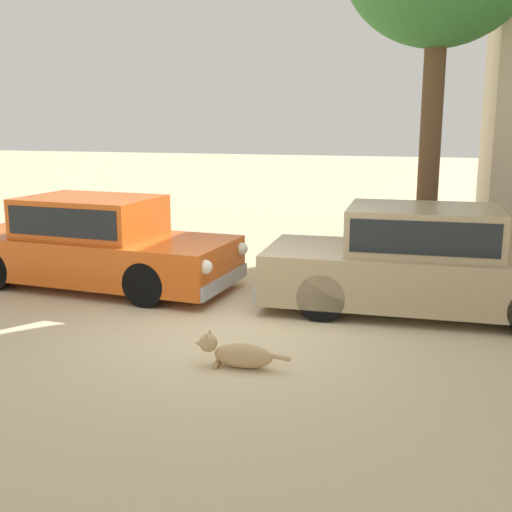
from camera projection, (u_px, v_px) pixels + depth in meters
ground_plane at (231, 327)px, 7.95m from camera, size 80.00×80.00×0.00m
parked_sedan_nearest at (94, 242)px, 9.84m from camera, size 4.64×1.94×1.41m
parked_sedan_second at (424, 261)px, 8.48m from camera, size 4.50×1.90×1.44m
stray_dog_spotted at (236, 353)px, 6.64m from camera, size 1.05×0.26×0.38m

